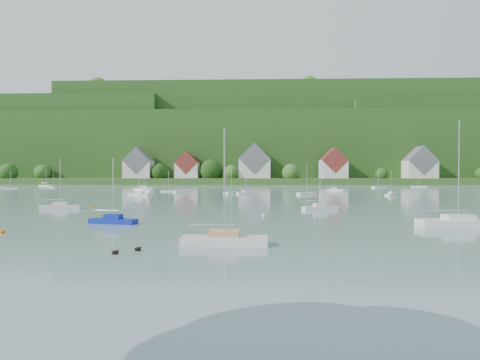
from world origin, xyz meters
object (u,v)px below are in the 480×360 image
at_px(near_sailboat_3, 320,207).
at_px(near_sailboat_6, 60,206).
at_px(near_sailboat_1, 113,220).
at_px(near_sailboat_2, 224,239).
at_px(near_sailboat_4, 458,222).

bearing_deg(near_sailboat_3, near_sailboat_6, 162.60).
bearing_deg(near_sailboat_1, near_sailboat_2, -31.23).
xyz_separation_m(near_sailboat_1, near_sailboat_6, (-14.43, 17.00, 0.02)).
height_order(near_sailboat_2, near_sailboat_6, near_sailboat_2).
height_order(near_sailboat_3, near_sailboat_4, near_sailboat_4).
distance_m(near_sailboat_2, near_sailboat_6, 40.36).
height_order(near_sailboat_2, near_sailboat_3, near_sailboat_2).
xyz_separation_m(near_sailboat_3, near_sailboat_6, (-39.95, 0.32, 0.01)).
relative_size(near_sailboat_1, near_sailboat_2, 0.80).
bearing_deg(near_sailboat_4, near_sailboat_3, 116.63).
height_order(near_sailboat_3, near_sailboat_6, near_sailboat_6).
xyz_separation_m(near_sailboat_2, near_sailboat_4, (23.26, 10.64, 0.06)).
relative_size(near_sailboat_3, near_sailboat_4, 0.66).
relative_size(near_sailboat_1, near_sailboat_6, 0.92).
bearing_deg(near_sailboat_4, near_sailboat_6, 155.79).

